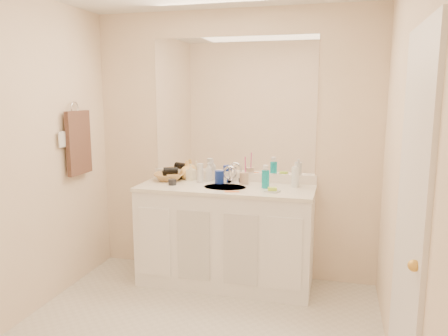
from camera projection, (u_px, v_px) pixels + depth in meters
wall_back at (233, 146)px, 3.97m from camera, size 2.60×0.02×2.40m
wall_front at (54, 235)px, 1.49m from camera, size 2.60×0.02×2.40m
wall_left at (10, 162)px, 3.06m from camera, size 0.02×2.60×2.40m
wall_right at (407, 181)px, 2.40m from camera, size 0.02×2.60×2.40m
vanity_cabinet at (225, 237)px, 3.84m from camera, size 1.50×0.55×0.85m
countertop at (225, 188)px, 3.76m from camera, size 1.52×0.57×0.03m
backsplash at (233, 176)px, 4.00m from camera, size 1.52×0.03×0.08m
sink_basin at (225, 188)px, 3.75m from camera, size 0.37×0.37×0.02m
faucet at (230, 177)px, 3.91m from camera, size 0.02×0.02×0.11m
mirror at (233, 106)px, 3.90m from camera, size 1.48×0.01×1.20m
blue_mug at (219, 177)px, 3.88m from camera, size 0.10×0.10×0.11m
tan_cup at (244, 178)px, 3.85m from camera, size 0.10×0.10×0.11m
toothbrush at (245, 167)px, 3.83m from camera, size 0.01×0.04×0.19m
mouthwash_bottle at (265, 179)px, 3.69m from camera, size 0.08×0.08×0.15m
clear_pump_bottle at (295, 177)px, 3.73m from camera, size 0.08×0.08×0.17m
soap_dish at (272, 191)px, 3.55m from camera, size 0.13×0.12×0.01m
green_soap at (272, 189)px, 3.55m from camera, size 0.08×0.07×0.03m
orange_comb at (232, 192)px, 3.56m from camera, size 0.12×0.05×0.01m
dark_jar at (172, 182)px, 3.82m from camera, size 0.09×0.09×0.05m
extra_white_bottle at (200, 173)px, 3.92m from camera, size 0.06×0.06×0.17m
soap_bottle_white at (209, 172)px, 3.98m from camera, size 0.08×0.08×0.17m
soap_bottle_cream at (191, 172)px, 4.02m from camera, size 0.08×0.08×0.15m
soap_bottle_yellow at (187, 170)px, 4.07m from camera, size 0.17×0.17×0.17m
wicker_basket at (169, 177)px, 4.02m from camera, size 0.35×0.35×0.07m
hair_dryer at (171, 171)px, 4.01m from camera, size 0.15×0.11×0.07m
towel_ring at (75, 108)px, 3.73m from camera, size 0.01×0.11×0.11m
hand_towel at (79, 143)px, 3.78m from camera, size 0.04×0.32×0.55m
switch_plate at (62, 139)px, 3.58m from camera, size 0.01×0.08×0.13m
door at (410, 232)px, 2.16m from camera, size 0.02×0.82×2.00m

